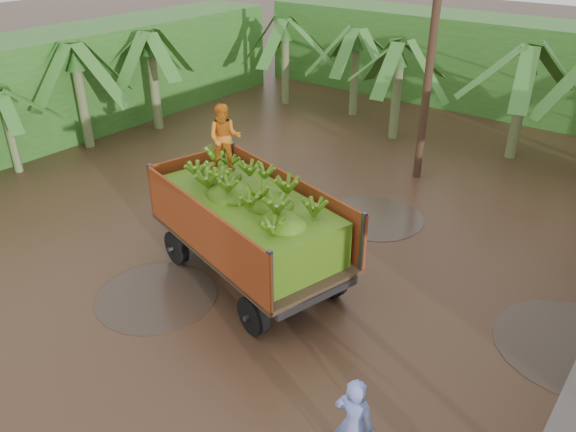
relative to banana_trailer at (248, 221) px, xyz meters
The scene contains 7 objects.
ground 2.67m from the banana_trailer, ahead, with size 100.00×100.00×0.00m, color black.
hedge_north 15.77m from the banana_trailer, 89.16° to the left, with size 22.00×3.00×3.60m, color #2D661E.
hedge_west 12.36m from the banana_trailer, 162.24° to the left, with size 3.00×18.00×3.60m, color #2D661E.
banana_trailer is the anchor object (origin of this frame).
man_blue 5.28m from the banana_trailer, 32.42° to the right, with size 0.62×0.40×1.69m, color #788BDC.
utility_pole 7.97m from the banana_trailer, 86.19° to the left, with size 1.20×0.24×8.79m.
banana_plants 6.97m from the banana_trailer, 107.87° to the left, with size 24.67×20.44×4.44m.
Camera 1 is at (4.88, -7.60, 7.26)m, focal length 35.00 mm.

